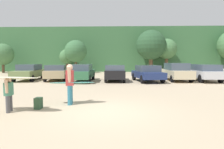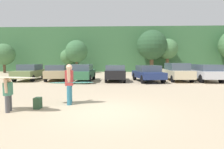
{
  "view_description": "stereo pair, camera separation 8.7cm",
  "coord_description": "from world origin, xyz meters",
  "px_view_note": "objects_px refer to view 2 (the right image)",
  "views": [
    {
      "loc": [
        0.56,
        -7.15,
        1.95
      ],
      "look_at": [
        0.1,
        5.2,
        1.0
      ],
      "focal_mm": 30.81,
      "sensor_mm": 36.0,
      "label": 1
    },
    {
      "loc": [
        0.65,
        -7.15,
        1.95
      ],
      "look_at": [
        0.1,
        5.2,
        1.0
      ],
      "focal_mm": 30.81,
      "sensor_mm": 36.0,
      "label": 2
    }
  ],
  "objects_px": {
    "parked_car_tan": "(57,72)",
    "person_adult": "(69,82)",
    "parked_car_black": "(115,73)",
    "parked_car_navy": "(148,73)",
    "parked_car_silver": "(204,72)",
    "parked_car_forest_green": "(83,72)",
    "parked_car_champagne": "(177,72)",
    "surfboard_teal": "(71,83)",
    "parked_car_olive_green": "(30,72)",
    "person_child": "(8,92)",
    "surfboard_cream": "(10,78)",
    "backpack_dropped": "(38,103)"
  },
  "relations": [
    {
      "from": "person_adult",
      "to": "backpack_dropped",
      "type": "distance_m",
      "value": 1.55
    },
    {
      "from": "parked_car_silver",
      "to": "surfboard_teal",
      "type": "relative_size",
      "value": 2.34
    },
    {
      "from": "parked_car_tan",
      "to": "parked_car_black",
      "type": "relative_size",
      "value": 1.04
    },
    {
      "from": "parked_car_champagne",
      "to": "person_child",
      "type": "height_order",
      "value": "parked_car_champagne"
    },
    {
      "from": "parked_car_silver",
      "to": "surfboard_cream",
      "type": "bearing_deg",
      "value": 132.24
    },
    {
      "from": "parked_car_black",
      "to": "parked_car_silver",
      "type": "xyz_separation_m",
      "value": [
        8.11,
        0.38,
        0.05
      ]
    },
    {
      "from": "parked_car_tan",
      "to": "parked_car_navy",
      "type": "bearing_deg",
      "value": -105.91
    },
    {
      "from": "person_adult",
      "to": "surfboard_teal",
      "type": "xyz_separation_m",
      "value": [
        0.07,
        0.07,
        -0.05
      ]
    },
    {
      "from": "parked_car_navy",
      "to": "parked_car_olive_green",
      "type": "bearing_deg",
      "value": 74.68
    },
    {
      "from": "parked_car_navy",
      "to": "person_child",
      "type": "relative_size",
      "value": 3.29
    },
    {
      "from": "parked_car_olive_green",
      "to": "parked_car_black",
      "type": "height_order",
      "value": "parked_car_olive_green"
    },
    {
      "from": "parked_car_tan",
      "to": "person_child",
      "type": "bearing_deg",
      "value": 178.53
    },
    {
      "from": "parked_car_olive_green",
      "to": "parked_car_navy",
      "type": "height_order",
      "value": "parked_car_olive_green"
    },
    {
      "from": "parked_car_black",
      "to": "surfboard_cream",
      "type": "relative_size",
      "value": 1.8
    },
    {
      "from": "parked_car_forest_green",
      "to": "parked_car_navy",
      "type": "xyz_separation_m",
      "value": [
        5.87,
        0.03,
        -0.06
      ]
    },
    {
      "from": "parked_car_olive_green",
      "to": "parked_car_forest_green",
      "type": "distance_m",
      "value": 5.45
    },
    {
      "from": "surfboard_teal",
      "to": "backpack_dropped",
      "type": "bearing_deg",
      "value": 29.1
    },
    {
      "from": "parked_car_navy",
      "to": "person_adult",
      "type": "height_order",
      "value": "person_adult"
    },
    {
      "from": "surfboard_cream",
      "to": "parked_car_silver",
      "type": "bearing_deg",
      "value": -129.11
    },
    {
      "from": "person_adult",
      "to": "backpack_dropped",
      "type": "xyz_separation_m",
      "value": [
        -1.07,
        -0.82,
        -0.77
      ]
    },
    {
      "from": "parked_car_forest_green",
      "to": "surfboard_cream",
      "type": "relative_size",
      "value": 2.12
    },
    {
      "from": "parked_car_forest_green",
      "to": "parked_car_silver",
      "type": "height_order",
      "value": "parked_car_forest_green"
    },
    {
      "from": "parked_car_champagne",
      "to": "surfboard_teal",
      "type": "height_order",
      "value": "parked_car_champagne"
    },
    {
      "from": "parked_car_silver",
      "to": "surfboard_teal",
      "type": "xyz_separation_m",
      "value": [
        -9.8,
        -9.55,
        0.12
      ]
    },
    {
      "from": "parked_car_tan",
      "to": "person_adult",
      "type": "distance_m",
      "value": 10.44
    },
    {
      "from": "parked_car_tan",
      "to": "parked_car_black",
      "type": "height_order",
      "value": "parked_car_black"
    },
    {
      "from": "person_child",
      "to": "surfboard_teal",
      "type": "height_order",
      "value": "person_child"
    },
    {
      "from": "person_child",
      "to": "surfboard_teal",
      "type": "bearing_deg",
      "value": -154.64
    },
    {
      "from": "parked_car_tan",
      "to": "parked_car_silver",
      "type": "xyz_separation_m",
      "value": [
        13.69,
        -0.1,
        0.05
      ]
    },
    {
      "from": "parked_car_tan",
      "to": "person_adult",
      "type": "bearing_deg",
      "value": -169.55
    },
    {
      "from": "parked_car_olive_green",
      "to": "surfboard_teal",
      "type": "height_order",
      "value": "parked_car_olive_green"
    },
    {
      "from": "parked_car_silver",
      "to": "parked_car_forest_green",
      "type": "bearing_deg",
      "value": 92.39
    },
    {
      "from": "parked_car_black",
      "to": "parked_car_navy",
      "type": "height_order",
      "value": "parked_car_black"
    },
    {
      "from": "parked_car_black",
      "to": "parked_car_navy",
      "type": "xyz_separation_m",
      "value": [
        2.93,
        -0.25,
        -0.01
      ]
    },
    {
      "from": "parked_car_black",
      "to": "parked_car_silver",
      "type": "distance_m",
      "value": 8.12
    },
    {
      "from": "surfboard_cream",
      "to": "backpack_dropped",
      "type": "bearing_deg",
      "value": -134.82
    },
    {
      "from": "parked_car_champagne",
      "to": "person_child",
      "type": "bearing_deg",
      "value": 137.77
    },
    {
      "from": "parked_car_tan",
      "to": "surfboard_teal",
      "type": "height_order",
      "value": "parked_car_tan"
    },
    {
      "from": "parked_car_black",
      "to": "parked_car_silver",
      "type": "height_order",
      "value": "parked_car_silver"
    },
    {
      "from": "parked_car_navy",
      "to": "parked_car_silver",
      "type": "height_order",
      "value": "parked_car_silver"
    },
    {
      "from": "parked_car_forest_green",
      "to": "backpack_dropped",
      "type": "xyz_separation_m",
      "value": [
        0.11,
        -9.77,
        -0.61
      ]
    },
    {
      "from": "parked_car_olive_green",
      "to": "parked_car_navy",
      "type": "xyz_separation_m",
      "value": [
        11.23,
        -0.94,
        -0.02
      ]
    },
    {
      "from": "parked_car_black",
      "to": "parked_car_silver",
      "type": "relative_size",
      "value": 0.84
    },
    {
      "from": "parked_car_navy",
      "to": "person_adult",
      "type": "relative_size",
      "value": 2.46
    },
    {
      "from": "surfboard_teal",
      "to": "surfboard_cream",
      "type": "bearing_deg",
      "value": 29.02
    },
    {
      "from": "parked_car_tan",
      "to": "surfboard_cream",
      "type": "distance_m",
      "value": 11.3
    },
    {
      "from": "parked_car_black",
      "to": "person_adult",
      "type": "bearing_deg",
      "value": 167.95
    },
    {
      "from": "person_child",
      "to": "backpack_dropped",
      "type": "relative_size",
      "value": 2.93
    },
    {
      "from": "parked_car_forest_green",
      "to": "parked_car_champagne",
      "type": "bearing_deg",
      "value": -84.65
    },
    {
      "from": "parked_car_forest_green",
      "to": "backpack_dropped",
      "type": "relative_size",
      "value": 10.61
    }
  ]
}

